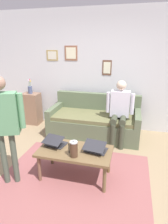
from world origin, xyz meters
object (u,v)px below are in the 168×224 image
at_px(couch, 95,122).
at_px(laptop_center, 55,143).
at_px(french_press, 74,149).
at_px(laptop_left, 95,148).
at_px(flower_vase, 30,89).
at_px(side_shelf, 32,109).
at_px(coffee_table, 75,153).
at_px(person_standing, 3,119).
at_px(person_seated, 120,109).

bearing_deg(couch, laptop_center, 77.57).
xyz_separation_m(laptop_center, french_press, (-0.37, 0.22, 0.07)).
relative_size(laptop_left, flower_vase, 0.97).
xyz_separation_m(laptop_center, side_shelf, (1.36, -1.71, -0.11)).
bearing_deg(coffee_table, person_standing, 21.75).
bearing_deg(person_standing, flower_vase, -68.84).
relative_size(flower_vase, person_standing, 0.23).
bearing_deg(laptop_left, coffee_table, 8.78).
relative_size(couch, laptop_center, 5.42).
xyz_separation_m(side_shelf, person_seated, (-2.22, 0.48, 0.33)).
distance_m(coffee_table, flower_vase, 2.50).
height_order(laptop_left, french_press, french_press).
distance_m(coffee_table, laptop_left, 0.32).
distance_m(couch, french_press, 1.70).
height_order(couch, coffee_table, couch).
distance_m(french_press, side_shelf, 2.60).
relative_size(laptop_left, side_shelf, 0.44).
xyz_separation_m(person_standing, person_seated, (-1.41, -1.64, -0.28)).
height_order(laptop_left, person_seated, person_seated).
distance_m(laptop_center, side_shelf, 2.19).
height_order(laptop_center, french_press, french_press).
relative_size(side_shelf, person_standing, 0.50).
bearing_deg(coffee_table, french_press, 102.24).
relative_size(laptop_left, person_seated, 0.27).
bearing_deg(flower_vase, coffee_table, 133.73).
relative_size(couch, coffee_table, 1.79).
xyz_separation_m(couch, side_shelf, (1.68, -0.25, 0.09)).
height_order(flower_vase, person_seated, person_seated).
relative_size(person_standing, person_seated, 1.23).
relative_size(laptop_center, flower_vase, 1.00).
bearing_deg(person_standing, coffee_table, -158.25).
height_order(laptop_center, person_standing, person_standing).
relative_size(coffee_table, laptop_left, 3.11).
relative_size(coffee_table, flower_vase, 3.03).
bearing_deg(laptop_center, flower_vase, -51.49).
height_order(couch, person_standing, person_standing).
relative_size(laptop_center, person_standing, 0.23).
height_order(laptop_center, side_shelf, side_shelf).
distance_m(couch, laptop_center, 1.51).
height_order(laptop_center, flower_vase, flower_vase).
bearing_deg(laptop_center, person_standing, 37.18).
xyz_separation_m(couch, laptop_left, (-0.31, 1.47, 0.20)).
bearing_deg(person_standing, laptop_left, -161.39).
bearing_deg(person_seated, french_press, 71.17).
relative_size(side_shelf, person_seated, 0.62).
bearing_deg(side_shelf, flower_vase, -60.56).
height_order(coffee_table, person_seated, person_seated).
bearing_deg(person_standing, side_shelf, -68.84).
xyz_separation_m(coffee_table, flower_vase, (1.69, -1.77, 0.49)).
relative_size(laptop_center, side_shelf, 0.45).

